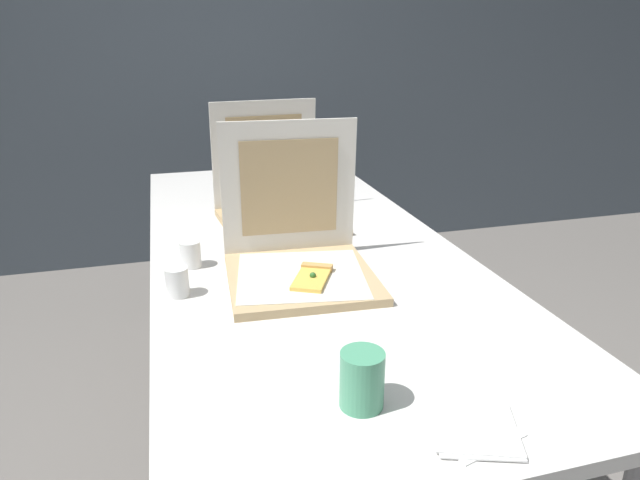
# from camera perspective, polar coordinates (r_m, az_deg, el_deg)

# --- Properties ---
(wall_back) EXTENTS (10.00, 0.10, 2.60)m
(wall_back) POSITION_cam_1_polar(r_m,az_deg,el_deg) (3.48, -9.94, 19.36)
(wall_back) COLOR #4C5660
(wall_back) RESTS_ON ground
(table) EXTENTS (0.90, 2.10, 0.73)m
(table) POSITION_cam_1_polar(r_m,az_deg,el_deg) (1.77, -2.01, -1.60)
(table) COLOR silver
(table) RESTS_ON ground
(pizza_box_front) EXTENTS (0.40, 0.40, 0.40)m
(pizza_box_front) POSITION_cam_1_polar(r_m,az_deg,el_deg) (1.48, -2.15, -1.70)
(pizza_box_front) COLOR tan
(pizza_box_front) RESTS_ON table
(pizza_box_middle) EXTENTS (0.40, 0.41, 0.40)m
(pizza_box_middle) POSITION_cam_1_polar(r_m,az_deg,el_deg) (1.93, -4.37, 3.47)
(pizza_box_middle) COLOR tan
(pizza_box_middle) RESTS_ON table
(cup_white_near_center) EXTENTS (0.06, 0.06, 0.07)m
(cup_white_near_center) POSITION_cam_1_polar(r_m,az_deg,el_deg) (1.59, -12.96, -1.41)
(cup_white_near_center) COLOR white
(cup_white_near_center) RESTS_ON table
(cup_white_near_left) EXTENTS (0.06, 0.06, 0.07)m
(cup_white_near_left) POSITION_cam_1_polar(r_m,az_deg,el_deg) (1.43, -14.24, -4.12)
(cup_white_near_left) COLOR white
(cup_white_near_left) RESTS_ON table
(cup_printed_front) EXTENTS (0.08, 0.08, 0.10)m
(cup_printed_front) POSITION_cam_1_polar(r_m,az_deg,el_deg) (1.00, 4.26, -13.89)
(cup_printed_front) COLOR #4C9E75
(cup_printed_front) RESTS_ON table
(napkin_pile) EXTENTS (0.18, 0.18, 0.01)m
(napkin_pile) POSITION_cam_1_polar(r_m,az_deg,el_deg) (1.00, 15.09, -17.84)
(napkin_pile) COLOR white
(napkin_pile) RESTS_ON table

